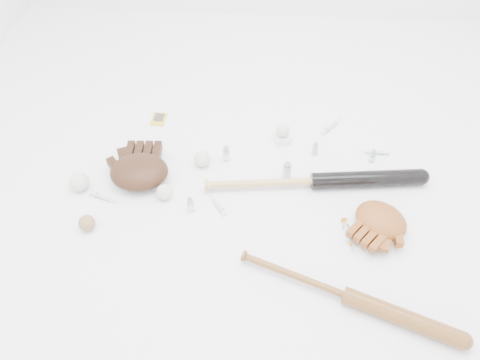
# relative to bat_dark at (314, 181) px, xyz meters

# --- Properties ---
(bat_dark) EXTENTS (0.96, 0.19, 0.07)m
(bat_dark) POSITION_rel_bat_dark_xyz_m (0.00, 0.00, 0.00)
(bat_dark) COLOR black
(bat_dark) RESTS_ON ground
(bat_wood) EXTENTS (0.79, 0.34, 0.06)m
(bat_wood) POSITION_rel_bat_dark_xyz_m (0.09, -0.52, -0.01)
(bat_wood) COLOR brown
(bat_wood) RESTS_ON ground
(glove_dark) EXTENTS (0.31, 0.31, 0.11)m
(glove_dark) POSITION_rel_bat_dark_xyz_m (-0.73, -0.01, 0.02)
(glove_dark) COLOR #321A0D
(glove_dark) RESTS_ON ground
(glove_tan) EXTENTS (0.34, 0.34, 0.09)m
(glove_tan) POSITION_rel_bat_dark_xyz_m (0.25, -0.19, 0.01)
(glove_tan) COLOR brown
(glove_tan) RESTS_ON ground
(trading_card) EXTENTS (0.07, 0.10, 0.01)m
(trading_card) POSITION_rel_bat_dark_xyz_m (-0.73, 0.38, -0.03)
(trading_card) COLOR gold
(trading_card) RESTS_ON ground
(pedestal) EXTENTS (0.09, 0.09, 0.04)m
(pedestal) POSITION_rel_bat_dark_xyz_m (-0.13, 0.27, -0.02)
(pedestal) COLOR white
(pedestal) RESTS_ON ground
(baseball_on_pedestal) EXTENTS (0.06, 0.06, 0.06)m
(baseball_on_pedestal) POSITION_rel_bat_dark_xyz_m (-0.13, 0.27, 0.04)
(baseball_on_pedestal) COLOR beige
(baseball_on_pedestal) RESTS_ON pedestal
(baseball_left) EXTENTS (0.08, 0.08, 0.08)m
(baseball_left) POSITION_rel_bat_dark_xyz_m (-0.97, -0.08, 0.01)
(baseball_left) COLOR beige
(baseball_left) RESTS_ON ground
(baseball_upper) EXTENTS (0.07, 0.07, 0.07)m
(baseball_upper) POSITION_rel_bat_dark_xyz_m (-0.48, 0.10, 0.00)
(baseball_upper) COLOR beige
(baseball_upper) RESTS_ON ground
(baseball_mid) EXTENTS (0.07, 0.07, 0.07)m
(baseball_mid) POSITION_rel_bat_dark_xyz_m (-0.61, -0.10, -0.00)
(baseball_mid) COLOR beige
(baseball_mid) RESTS_ON ground
(baseball_aged) EXTENTS (0.06, 0.06, 0.06)m
(baseball_aged) POSITION_rel_bat_dark_xyz_m (-0.88, -0.28, -0.00)
(baseball_aged) COLOR olive
(baseball_aged) RESTS_ON ground
(syringe_0) EXTENTS (0.15, 0.07, 0.02)m
(syringe_0) POSITION_rel_bat_dark_xyz_m (-0.86, -0.13, -0.03)
(syringe_0) COLOR #ADBCC6
(syringe_0) RESTS_ON ground
(syringe_1) EXTENTS (0.10, 0.13, 0.02)m
(syringe_1) POSITION_rel_bat_dark_xyz_m (-0.39, -0.14, -0.03)
(syringe_1) COLOR #ADBCC6
(syringe_1) RESTS_ON ground
(syringe_2) EXTENTS (0.13, 0.15, 0.02)m
(syringe_2) POSITION_rel_bat_dark_xyz_m (0.10, 0.38, -0.03)
(syringe_2) COLOR #ADBCC6
(syringe_2) RESTS_ON ground
(syringe_3) EXTENTS (0.05, 0.17, 0.02)m
(syringe_3) POSITION_rel_bat_dark_xyz_m (0.12, -0.24, -0.03)
(syringe_3) COLOR #ADBCC6
(syringe_3) RESTS_ON ground
(syringe_4) EXTENTS (0.15, 0.03, 0.02)m
(syringe_4) POSITION_rel_bat_dark_xyz_m (0.28, 0.22, -0.03)
(syringe_4) COLOR #ADBCC6
(syringe_4) RESTS_ON ground
(vial_0) EXTENTS (0.03, 0.03, 0.07)m
(vial_0) POSITION_rel_bat_dark_xyz_m (0.26, 0.17, -0.00)
(vial_0) COLOR #ABB5BC
(vial_0) RESTS_ON ground
(vial_1) EXTENTS (0.03, 0.03, 0.07)m
(vial_1) POSITION_rel_bat_dark_xyz_m (0.01, 0.20, -0.00)
(vial_1) COLOR #ABB5BC
(vial_1) RESTS_ON ground
(vial_2) EXTENTS (0.03, 0.03, 0.08)m
(vial_2) POSITION_rel_bat_dark_xyz_m (-0.38, 0.13, 0.00)
(vial_2) COLOR #ABB5BC
(vial_2) RESTS_ON ground
(vial_3) EXTENTS (0.04, 0.04, 0.09)m
(vial_3) POSITION_rel_bat_dark_xyz_m (-0.11, 0.04, 0.01)
(vial_3) COLOR #ABB5BC
(vial_3) RESTS_ON ground
(vial_4) EXTENTS (0.03, 0.03, 0.07)m
(vial_4) POSITION_rel_bat_dark_xyz_m (-0.50, -0.16, -0.00)
(vial_4) COLOR #ABB5BC
(vial_4) RESTS_ON ground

